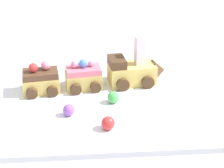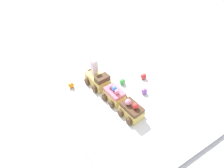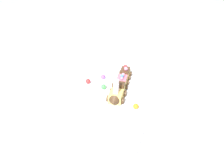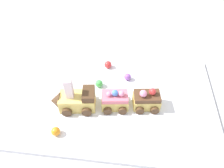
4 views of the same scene
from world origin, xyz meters
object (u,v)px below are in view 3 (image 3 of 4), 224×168
object	(u,v)px
gumball_green	(104,87)
cake_car_chocolate	(125,73)
gumball_red	(88,81)
cake_car_strawberry	(122,82)
cake_train_locomotive	(116,94)
gumball_purple	(103,77)
gumball_orange	(136,106)

from	to	relation	value
gumball_green	cake_car_chocolate	bearing A→B (deg)	157.61
cake_car_chocolate	gumball_red	size ratio (longest dim) A/B	3.29
cake_car_strawberry	cake_train_locomotive	bearing A→B (deg)	-0.07
gumball_red	gumball_purple	bearing A→B (deg)	143.63
cake_car_strawberry	cake_car_chocolate	distance (m)	0.09
cake_car_strawberry	gumball_orange	world-z (taller)	cake_car_strawberry
cake_car_strawberry	gumball_green	distance (m)	0.10
gumball_purple	cake_train_locomotive	bearing A→B (deg)	41.94
cake_car_strawberry	gumball_red	bearing A→B (deg)	-83.42
cake_car_strawberry	gumball_green	world-z (taller)	cake_car_strawberry
gumball_red	gumball_purple	size ratio (longest dim) A/B	1.08
cake_car_chocolate	gumball_red	bearing A→B (deg)	-57.28
gumball_purple	cake_car_strawberry	bearing A→B (deg)	75.77
cake_train_locomotive	gumball_red	world-z (taller)	cake_train_locomotive
gumball_red	gumball_orange	size ratio (longest dim) A/B	1.05
cake_train_locomotive	gumball_purple	world-z (taller)	cake_train_locomotive
cake_car_strawberry	cake_car_chocolate	world-z (taller)	cake_car_chocolate
gumball_orange	gumball_red	bearing A→B (deg)	-109.82
gumball_green	gumball_orange	bearing A→B (deg)	65.55
cake_train_locomotive	cake_car_chocolate	bearing A→B (deg)	179.95
cake_train_locomotive	gumball_red	xyz separation A→B (m)	(-0.08, -0.19, -0.02)
cake_train_locomotive	gumball_red	bearing A→B (deg)	-119.48
gumball_purple	gumball_orange	bearing A→B (deg)	52.87
gumball_purple	gumball_orange	world-z (taller)	same
cake_train_locomotive	cake_car_strawberry	xyz separation A→B (m)	(-0.12, -0.02, -0.00)
cake_car_strawberry	gumball_red	size ratio (longest dim) A/B	3.29
gumball_red	gumball_orange	world-z (taller)	gumball_red
cake_car_chocolate	gumball_green	world-z (taller)	cake_car_chocolate
cake_car_chocolate	gumball_purple	size ratio (longest dim) A/B	3.56
cake_train_locomotive	gumball_purple	bearing A→B (deg)	-145.62
gumball_green	gumball_red	xyz separation A→B (m)	(-0.02, -0.10, 0.00)
gumball_red	cake_car_chocolate	bearing A→B (deg)	130.28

